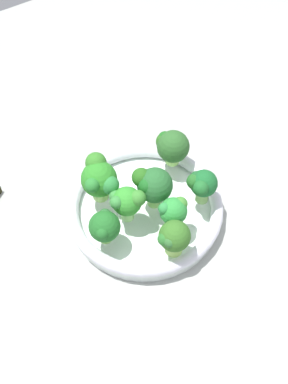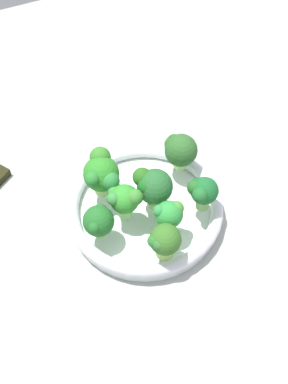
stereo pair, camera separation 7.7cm
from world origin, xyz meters
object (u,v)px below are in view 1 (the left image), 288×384
Objects in this scene: bowl at (144,210)px; broccoli_floret_1 at (153,185)px; broccoli_floret_0 at (127,201)px; broccoli_floret_6 at (172,146)px; broccoli_floret_3 at (202,184)px; broccoli_floret_5 at (174,238)px; broccoli_floret_2 at (173,211)px; broccoli_floret_4 at (104,227)px; broccoli_floret_7 at (99,178)px.

broccoli_floret_1 reaches higher than bowl.
broccoli_floret_1 is at bearing -177.31° from broccoli_floret_0.
broccoli_floret_1 is 1.13× the size of broccoli_floret_6.
broccoli_floret_5 is (8.76, 5.42, -0.46)cm from broccoli_floret_3.
broccoli_floret_1 is at bearing -86.48° from broccoli_floret_2.
broccoli_floret_6 is (-0.59, -9.17, -0.41)cm from broccoli_floret_3.
broccoli_floret_4 is (9.87, -3.31, -0.45)cm from broccoli_floret_2.
broccoli_floret_7 is at bearing -74.14° from broccoli_floret_5.
broccoli_floret_5 is at bearing 76.69° from broccoli_floret_1.
broccoli_floret_3 is (-6.31, -1.69, 0.29)cm from broccoli_floret_2.
broccoli_floret_4 is at bearing -43.50° from broccoli_floret_5.
broccoli_floret_0 is 11.83cm from broccoli_floret_3.
broccoli_floret_3 is 1.01× the size of broccoli_floret_5.
broccoli_floret_0 reaches higher than broccoli_floret_6.
broccoli_floret_7 is at bearing 0.93° from broccoli_floret_6.
broccoli_floret_2 is (-0.32, 5.25, -0.71)cm from broccoli_floret_1.
broccoli_floret_4 is at bearing 24.22° from broccoli_floret_6.
bowl is 3.88× the size of broccoli_floret_6.
broccoli_floret_3 and broccoli_floret_5 have the same top height.
broccoli_floret_4 is 0.89× the size of broccoli_floret_6.
broccoli_floret_1 is 1.15× the size of broccoli_floret_3.
bowl is 11.04cm from broccoli_floret_5.
broccoli_floret_5 is at bearing 56.70° from broccoli_floret_2.
broccoli_floret_4 reaches higher than bowl.
broccoli_floret_3 is 16.28cm from broccoli_floret_4.
broccoli_floret_2 is 10.42cm from broccoli_floret_4.
broccoli_floret_6 is at bearing -142.19° from broccoli_floret_1.
broccoli_floret_1 is at bearing -168.51° from broccoli_floret_4.
broccoli_floret_2 is at bearing -123.30° from broccoli_floret_5.
broccoli_floret_2 is (-1.50, 5.83, 5.61)cm from bowl.
broccoli_floret_6 reaches higher than broccoli_floret_2.
broccoli_floret_5 is (0.95, 9.56, 5.43)cm from bowl.
broccoli_floret_7 is (6.53, -10.64, 0.73)cm from broccoli_floret_2.
broccoli_floret_0 is 9.14cm from broccoli_floret_5.
broccoli_floret_1 is (-1.17, 0.58, 6.32)cm from bowl.
broccoli_floret_0 is at bearing 2.69° from broccoli_floret_1.
broccoli_floret_5 reaches higher than broccoli_floret_4.
bowl is 9.42cm from broccoli_floret_7.
bowl is 6.45cm from broccoli_floret_1.
broccoli_floret_0 reaches higher than bowl.
broccoli_floret_0 is 1.08× the size of broccoli_floret_2.
broccoli_floret_5 is (2.13, 8.98, -0.89)cm from broccoli_floret_1.
broccoli_floret_1 is at bearing -103.31° from broccoli_floret_5.
broccoli_floret_3 is 1.10× the size of broccoli_floret_4.
broccoli_floret_1 reaches higher than broccoli_floret_6.
broccoli_floret_6 is (-7.22, -5.60, -0.83)cm from broccoli_floret_1.
broccoli_floret_3 is at bearing 152.07° from bowl.
broccoli_floret_0 is 0.90× the size of broccoli_floret_1.
broccoli_floret_0 is (3.53, 0.80, 5.86)cm from bowl.
broccoli_floret_4 is (4.84, 1.72, -0.71)cm from broccoli_floret_0.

